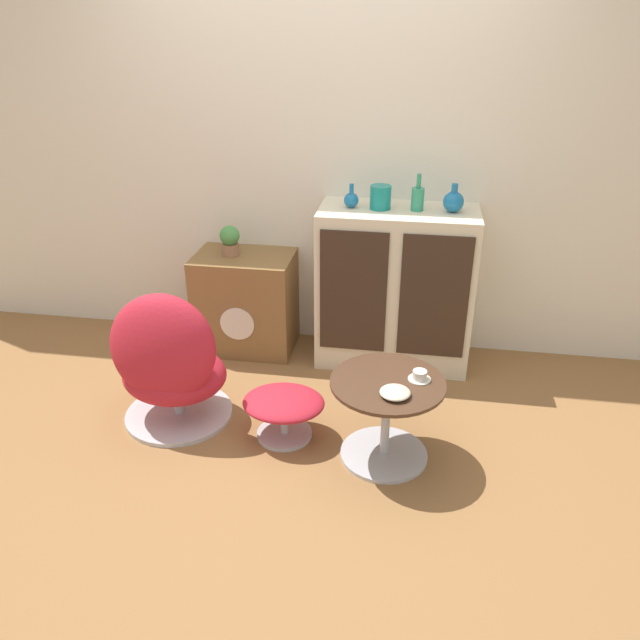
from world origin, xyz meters
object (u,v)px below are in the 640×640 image
object	(u,v)px
egg_chair	(169,364)
ottoman	(284,406)
sideboard	(395,288)
vase_inner_right	(418,198)
teacup	(420,376)
vase_leftmost	(351,200)
vase_inner_left	(380,197)
vase_rightmost	(453,201)
potted_plant	(230,240)
tv_console	(246,302)
coffee_table	(386,414)
bowl	(395,392)

from	to	relation	value
egg_chair	ottoman	world-z (taller)	egg_chair
sideboard	vase_inner_right	size ratio (longest dim) A/B	4.68
vase_inner_right	sideboard	bearing A→B (deg)	-177.81
sideboard	ottoman	world-z (taller)	sideboard
egg_chair	teacup	xyz separation A→B (m)	(1.31, -0.08, 0.10)
vase_inner_right	teacup	distance (m)	1.15
vase_inner_right	ottoman	bearing A→B (deg)	-123.42
sideboard	vase_leftmost	bearing A→B (deg)	179.22
vase_inner_left	teacup	bearing A→B (deg)	-73.62
vase_rightmost	potted_plant	distance (m)	1.39
ottoman	tv_console	bearing A→B (deg)	115.81
vase_inner_left	vase_inner_right	xyz separation A→B (m)	(0.21, 0.00, 0.00)
tv_console	vase_leftmost	distance (m)	0.99
vase_rightmost	vase_leftmost	bearing A→B (deg)	180.00
ottoman	potted_plant	xyz separation A→B (m)	(-0.54, 0.94, 0.57)
coffee_table	tv_console	bearing A→B (deg)	134.08
tv_console	coffee_table	bearing A→B (deg)	-45.92
ottoman	egg_chair	bearing A→B (deg)	176.87
sideboard	tv_console	bearing A→B (deg)	179.32
sideboard	vase_rightmost	size ratio (longest dim) A/B	6.02
ottoman	potted_plant	size ratio (longest dim) A/B	2.26
vase_inner_right	coffee_table	bearing A→B (deg)	-94.31
egg_chair	potted_plant	xyz separation A→B (m)	(0.09, 0.91, 0.39)
vase_rightmost	teacup	world-z (taller)	vase_rightmost
tv_console	egg_chair	xyz separation A→B (m)	(-0.17, -0.90, 0.04)
egg_chair	vase_inner_right	world-z (taller)	vase_inner_right
ottoman	vase_inner_left	world-z (taller)	vase_inner_left
vase_inner_left	coffee_table	bearing A→B (deg)	-82.26
tv_console	bowl	size ratio (longest dim) A/B	4.51
vase_inner_left	egg_chair	bearing A→B (deg)	-138.77
sideboard	vase_inner_left	size ratio (longest dim) A/B	7.27
vase_leftmost	vase_inner_left	xyz separation A→B (m)	(0.17, 0.00, 0.02)
vase_leftmost	potted_plant	size ratio (longest dim) A/B	0.74
vase_rightmost	bowl	world-z (taller)	vase_rightmost
potted_plant	bowl	size ratio (longest dim) A/B	1.33
vase_rightmost	teacup	size ratio (longest dim) A/B	1.49
tv_console	vase_leftmost	size ratio (longest dim) A/B	4.61
tv_console	vase_leftmost	world-z (taller)	vase_leftmost
potted_plant	tv_console	bearing A→B (deg)	-0.43
tv_console	vase_rightmost	size ratio (longest dim) A/B	3.92
vase_inner_left	potted_plant	bearing A→B (deg)	179.49
teacup	vase_inner_left	bearing A→B (deg)	106.38
sideboard	vase_inner_right	xyz separation A→B (m)	(0.10, 0.00, 0.57)
vase_inner_left	potted_plant	size ratio (longest dim) A/B	0.72
sideboard	ottoman	bearing A→B (deg)	-118.96
sideboard	coffee_table	xyz separation A→B (m)	(0.02, -1.01, -0.24)
vase_inner_left	potted_plant	world-z (taller)	vase_inner_left
egg_chair	vase_inner_left	bearing A→B (deg)	41.23
egg_chair	bowl	xyz separation A→B (m)	(1.20, -0.24, 0.10)
vase_inner_left	vase_rightmost	distance (m)	0.42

